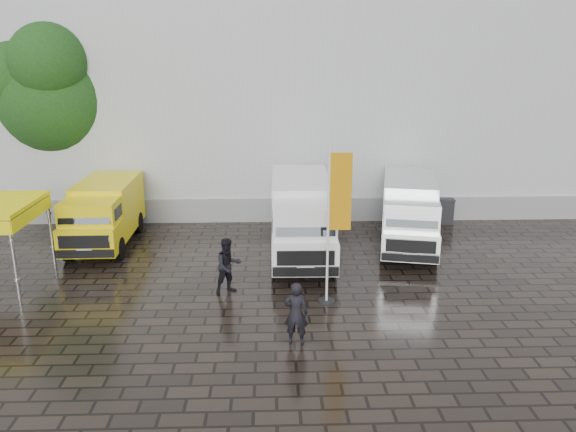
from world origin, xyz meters
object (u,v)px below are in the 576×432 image
van_silver (409,214)px  flagpole (335,219)px  person_tent (228,266)px  person_front (296,313)px  wheelie_bin (446,211)px  van_white (301,219)px  van_yellow (104,215)px

van_silver → flagpole: size_ratio=1.24×
van_silver → person_tent: (-6.34, -4.01, -0.36)m
person_front → wheelie_bin: bearing=-114.8°
van_silver → wheelie_bin: van_silver is taller
van_white → flagpole: (0.70, -3.88, 1.18)m
van_yellow → flagpole: size_ratio=1.11×
van_silver → person_tent: 7.51m
van_white → wheelie_bin: 7.33m
flagpole → person_front: (-1.18, -2.39, -1.69)m
van_silver → van_white: bearing=-155.9°
person_tent → van_silver: bearing=2.4°
flagpole → person_tent: bearing=166.4°
wheelie_bin → van_silver: bearing=-121.6°
person_front → person_tent: 3.64m
person_front → flagpole: bearing=-106.9°
van_white → wheelie_bin: (6.28, 3.69, -0.80)m
van_white → flagpole: size_ratio=1.35×
van_silver → person_front: (-4.47, -7.14, -0.40)m
van_silver → person_tent: van_silver is taller
van_yellow → flagpole: flagpole is taller
van_white → person_front: 6.31m
van_silver → wheelie_bin: size_ratio=5.35×
van_white → wheelie_bin: bearing=31.2°
van_white → van_silver: 4.09m
person_tent → wheelie_bin: bearing=8.4°
person_front → person_tent: bearing=-49.9°
van_white → van_silver: size_ratio=1.09×
van_white → flagpole: flagpole is taller
van_yellow → person_tent: (4.87, -4.45, -0.31)m
wheelie_bin → flagpole: bearing=-119.0°
wheelie_bin → person_tent: bearing=-134.2°
van_yellow → person_front: bearing=-49.0°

